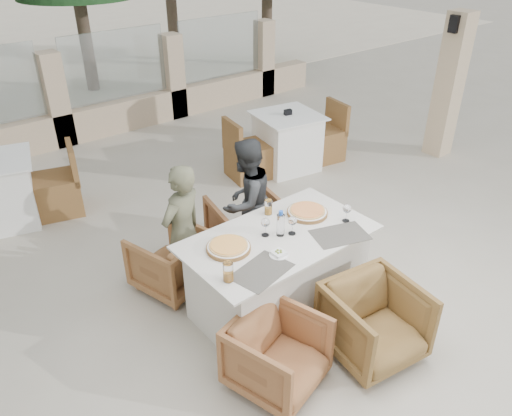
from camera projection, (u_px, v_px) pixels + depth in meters
ground at (262, 306)px, 4.51m from camera, size 80.00×80.00×0.00m
perimeter_wall_far at (55, 94)px, 7.33m from camera, size 10.00×0.34×1.60m
lantern_pillar at (449, 86)px, 6.95m from camera, size 0.34×0.34×2.00m
dining_table at (278, 273)px, 4.31m from camera, size 1.60×0.90×0.77m
placemat_near_left at (262, 271)px, 3.70m from camera, size 0.50×0.39×0.00m
placemat_near_right at (340, 235)px, 4.13m from camera, size 0.52×0.43×0.00m
pizza_left at (228, 247)px, 3.94m from camera, size 0.47×0.47×0.05m
pizza_right at (307, 212)px, 4.40m from camera, size 0.47×0.47×0.05m
water_bottle at (281, 223)px, 4.07m from camera, size 0.08×0.08×0.23m
wine_glass_centre at (265, 226)px, 4.08m from camera, size 0.10×0.10×0.18m
wine_glass_near at (292, 224)px, 4.10m from camera, size 0.08×0.08×0.18m
wine_glass_corner at (347, 212)px, 4.27m from camera, size 0.10×0.10×0.18m
beer_glass_left at (228, 272)px, 3.57m from camera, size 0.08×0.08×0.15m
beer_glass_right at (268, 207)px, 4.39m from camera, size 0.08×0.08×0.14m
olive_dish at (279, 253)px, 3.87m from camera, size 0.14×0.14×0.04m
armchair_far_left at (171, 260)px, 4.63m from camera, size 0.76×0.78×0.58m
armchair_far_right at (247, 227)px, 5.07m from camera, size 0.80×0.82×0.63m
armchair_near_left at (277, 354)px, 3.64m from camera, size 0.77×0.78×0.58m
armchair_near_right at (374, 322)px, 3.89m from camera, size 0.77×0.79×0.63m
diner_left at (183, 233)px, 4.38m from camera, size 0.54×0.44×1.30m
diner_right at (246, 202)px, 4.87m from camera, size 0.73×0.64×1.29m
bg_table_b at (287, 142)px, 6.82m from camera, size 1.76×1.10×0.77m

